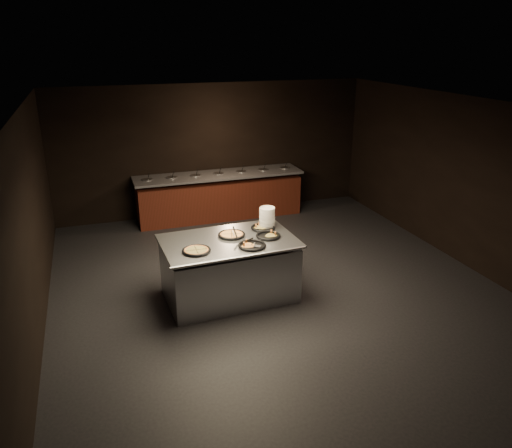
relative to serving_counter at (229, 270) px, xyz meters
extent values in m
cube|color=black|center=(0.80, 0.04, -0.46)|extent=(7.00, 8.00, 0.01)
cube|color=black|center=(0.80, 0.04, 2.45)|extent=(7.00, 8.00, 0.01)
cube|color=black|center=(0.80, 4.04, 0.99)|extent=(7.00, 0.01, 2.90)
cube|color=black|center=(0.80, -3.97, 0.99)|extent=(7.00, 0.01, 2.90)
cube|color=black|center=(-2.71, 0.04, 0.99)|extent=(0.01, 8.00, 2.90)
cube|color=black|center=(4.30, 0.04, 0.99)|extent=(0.01, 8.00, 2.90)
cube|color=#5C1E15|center=(0.80, 3.61, -0.03)|extent=(3.60, 0.75, 0.85)
cube|color=slate|center=(0.80, 3.61, 0.52)|extent=(3.70, 0.83, 0.05)
cube|color=#38120C|center=(0.80, 3.61, -0.42)|extent=(3.60, 0.69, 0.08)
cylinder|color=silver|center=(-0.75, 3.61, 0.52)|extent=(0.22, 0.22, 0.08)
cylinder|color=#426F2C|center=(-0.75, 3.61, 0.55)|extent=(0.19, 0.19, 0.02)
cylinder|color=black|center=(-0.72, 3.59, 0.63)|extent=(0.04, 0.10, 0.19)
cylinder|color=silver|center=(-0.23, 3.61, 0.52)|extent=(0.22, 0.22, 0.08)
cylinder|color=#426F2C|center=(-0.23, 3.61, 0.55)|extent=(0.19, 0.19, 0.02)
cylinder|color=black|center=(-0.20, 3.59, 0.63)|extent=(0.04, 0.10, 0.19)
cylinder|color=silver|center=(0.28, 3.61, 0.52)|extent=(0.22, 0.22, 0.08)
cylinder|color=#426F2C|center=(0.28, 3.61, 0.55)|extent=(0.19, 0.19, 0.02)
cylinder|color=black|center=(0.31, 3.59, 0.63)|extent=(0.04, 0.10, 0.19)
cylinder|color=silver|center=(0.80, 3.61, 0.52)|extent=(0.22, 0.22, 0.08)
cylinder|color=#426F2C|center=(0.80, 3.61, 0.55)|extent=(0.19, 0.19, 0.02)
cylinder|color=black|center=(0.83, 3.59, 0.63)|extent=(0.04, 0.10, 0.19)
cylinder|color=silver|center=(1.32, 3.61, 0.52)|extent=(0.22, 0.22, 0.08)
cylinder|color=#426F2C|center=(1.32, 3.61, 0.55)|extent=(0.19, 0.19, 0.02)
cylinder|color=black|center=(1.35, 3.59, 0.63)|extent=(0.04, 0.10, 0.19)
cylinder|color=silver|center=(1.83, 3.61, 0.52)|extent=(0.22, 0.22, 0.08)
cylinder|color=#426F2C|center=(1.83, 3.61, 0.55)|extent=(0.19, 0.19, 0.02)
cylinder|color=black|center=(1.86, 3.59, 0.63)|extent=(0.04, 0.10, 0.19)
cylinder|color=silver|center=(2.35, 3.61, 0.52)|extent=(0.22, 0.22, 0.08)
cylinder|color=#426F2C|center=(2.35, 3.61, 0.55)|extent=(0.19, 0.19, 0.02)
cylinder|color=black|center=(2.38, 3.59, 0.63)|extent=(0.04, 0.10, 0.19)
cube|color=silver|center=(0.00, 0.00, -0.03)|extent=(1.97, 1.25, 0.86)
cube|color=silver|center=(0.00, 0.00, 0.48)|extent=(2.05, 1.33, 0.04)
cylinder|color=silver|center=(0.00, -0.63, 0.48)|extent=(2.00, 0.13, 0.04)
cylinder|color=white|center=(0.74, 0.34, 0.66)|extent=(0.25, 0.25, 0.32)
cylinder|color=black|center=(-0.55, -0.27, 0.51)|extent=(0.39, 0.39, 0.01)
torus|color=black|center=(-0.55, -0.27, 0.52)|extent=(0.41, 0.41, 0.04)
torus|color=#974E27|center=(-0.55, -0.27, 0.53)|extent=(0.35, 0.35, 0.03)
cylinder|color=#A97C43|center=(-0.55, -0.27, 0.52)|extent=(0.31, 0.31, 0.02)
cube|color=black|center=(-0.55, -0.27, 0.53)|extent=(0.02, 0.31, 0.00)
cube|color=black|center=(-0.55, -0.27, 0.53)|extent=(0.31, 0.02, 0.00)
cylinder|color=black|center=(0.09, 0.15, 0.51)|extent=(0.39, 0.39, 0.01)
torus|color=black|center=(0.09, 0.15, 0.52)|extent=(0.42, 0.42, 0.04)
torus|color=#974E27|center=(0.09, 0.15, 0.53)|extent=(0.36, 0.36, 0.03)
cylinder|color=#FBAE5B|center=(0.09, 0.15, 0.52)|extent=(0.31, 0.31, 0.02)
cube|color=black|center=(0.09, 0.15, 0.53)|extent=(0.09, 0.30, 0.00)
cube|color=black|center=(0.09, 0.15, 0.53)|extent=(0.30, 0.09, 0.00)
cylinder|color=black|center=(0.65, 0.27, 0.51)|extent=(0.36, 0.36, 0.01)
torus|color=black|center=(0.65, 0.27, 0.52)|extent=(0.39, 0.39, 0.04)
cylinder|color=black|center=(0.26, -0.35, 0.51)|extent=(0.39, 0.39, 0.01)
torus|color=black|center=(0.26, -0.35, 0.52)|extent=(0.41, 0.41, 0.04)
cylinder|color=black|center=(0.61, -0.08, 0.51)|extent=(0.35, 0.35, 0.01)
torus|color=black|center=(0.61, -0.08, 0.52)|extent=(0.38, 0.38, 0.04)
cube|color=silver|center=(0.11, 0.18, 0.52)|extent=(0.10, 0.12, 0.00)
cylinder|color=black|center=(0.11, 0.01, 0.61)|extent=(0.02, 0.21, 0.13)
cylinder|color=silver|center=(0.11, 0.10, 0.55)|extent=(0.01, 0.11, 0.08)
cube|color=silver|center=(0.32, -0.41, 0.52)|extent=(0.13, 0.12, 0.00)
cylinder|color=black|center=(0.20, -0.33, 0.59)|extent=(0.16, 0.13, 0.13)
cylinder|color=silver|center=(0.26, -0.37, 0.55)|extent=(0.08, 0.06, 0.08)
camera|label=1|loc=(-1.83, -6.69, 3.39)|focal=35.00mm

